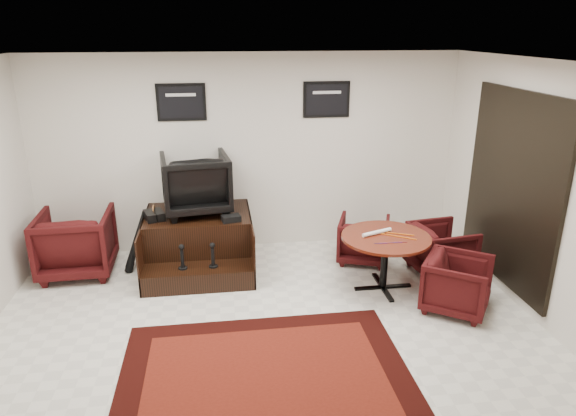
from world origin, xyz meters
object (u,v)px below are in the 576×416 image
Objects in this scene: armchair_side at (76,240)px; table_chair_window at (442,247)px; table_chair_corner at (458,282)px; table_chair_back at (364,237)px; shine_podium at (199,242)px; meeting_table at (386,243)px; shine_chair at (196,180)px.

armchair_side is 1.28× the size of table_chair_window.
table_chair_window is at bearing 21.95° from table_chair_corner.
table_chair_corner is at bearing 159.34° from table_chair_window.
table_chair_window reaches higher than table_chair_back.
shine_podium is 2.52m from meeting_table.
shine_podium is 2.27m from table_chair_back.
meeting_table reaches higher than table_chair_back.
armchair_side is 0.87× the size of meeting_table.
table_chair_back is 1.61m from table_chair_corner.
armchair_side is 4.82m from table_chair_window.
table_chair_back is (-0.02, 0.84, -0.28)m from meeting_table.
shine_chair is at bearing 90.00° from shine_podium.
shine_chair is 0.95× the size of armchair_side.
table_chair_window is at bearing 20.39° from meeting_table.
armchair_side is at bearing 17.99° from table_chair_back.
shine_chair reaches higher than shine_podium.
meeting_table is 1.47× the size of table_chair_window.
shine_chair is 1.75m from armchair_side.
table_chair_corner is (2.96, -1.76, -0.82)m from shine_chair.
shine_podium is at bearing 16.24° from table_chair_back.
shine_chair is 2.62m from meeting_table.
shine_chair reaches higher than armchair_side.
meeting_table is at bearing 102.84° from table_chair_window.
shine_podium is 2.04× the size of table_chair_corner.
shine_podium is at bearing 82.66° from shine_chair.
meeting_table is (2.29, -1.00, 0.28)m from shine_podium.
table_chair_corner reaches higher than table_chair_back.
meeting_table is 1.57× the size of table_chair_back.
table_chair_back is at bearing 175.99° from armchair_side.
shine_podium is 2.11× the size of table_chair_back.
table_chair_window is (0.89, 0.33, -0.25)m from meeting_table.
shine_podium is at bearing 156.37° from meeting_table.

